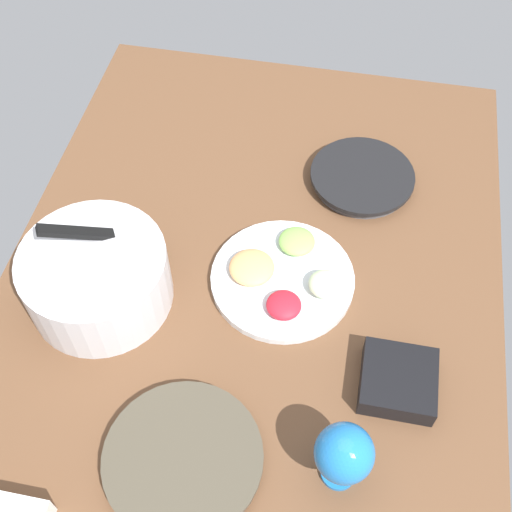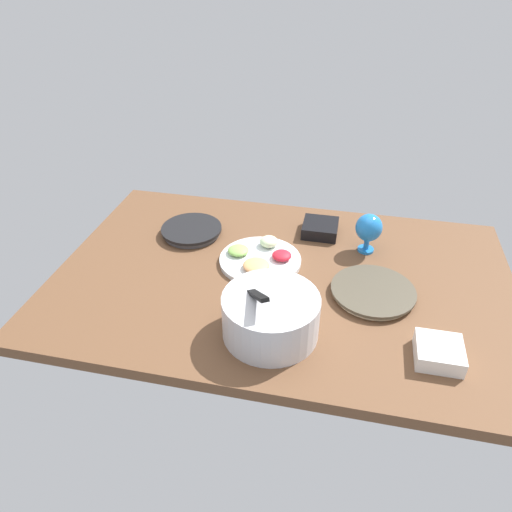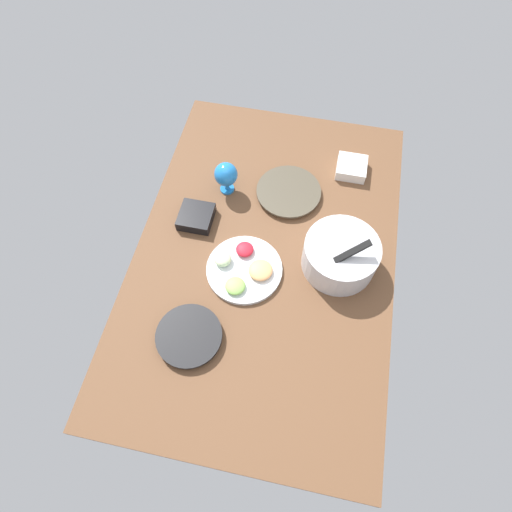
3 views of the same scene
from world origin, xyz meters
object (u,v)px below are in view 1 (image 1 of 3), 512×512
Objects in this scene: mixing_bowl at (96,276)px; hurricane_glass_blue at (344,454)px; dinner_plate_left at (183,458)px; dinner_plate_right at (362,178)px; square_bowl_black at (398,380)px; fruit_platter at (283,277)px.

mixing_bowl is 58.58cm from hurricane_glass_blue.
mixing_bowl reaches higher than hurricane_glass_blue.
mixing_bowl reaches higher than dinner_plate_left.
dinner_plate_left is 1.16× the size of dinner_plate_right.
dinner_plate_left is 75.68cm from dinner_plate_right.
dinner_plate_left is 39.62cm from mixing_bowl.
hurricane_glass_blue is (-68.69, -2.58, 8.18)cm from dinner_plate_right.
hurricane_glass_blue is 21.58cm from square_bowl_black.
mixing_bowl is 37.82cm from fruit_platter.
mixing_bowl is at bearing 106.39° from fruit_platter.
dinner_plate_right reaches higher than dinner_plate_left.
square_bowl_black is at bearing -98.28° from mixing_bowl.
fruit_platter is (40.71, -10.89, 0.30)cm from dinner_plate_left.
dinner_plate_right is 1.56× the size of hurricane_glass_blue.
hurricane_glass_blue is at bearing 154.26° from square_bowl_black.
square_bowl_black is at bearing -25.74° from hurricane_glass_blue.
dinner_plate_left is at bearing 165.02° from fruit_platter.
mixing_bowl is 1.87× the size of hurricane_glass_blue.
hurricane_glass_blue is at bearing -83.66° from dinner_plate_left.
mixing_bowl is at bearing 39.63° from dinner_plate_left.
dinner_plate_right is 0.81× the size of fruit_platter.
fruit_platter is at bearing -14.98° from dinner_plate_left.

